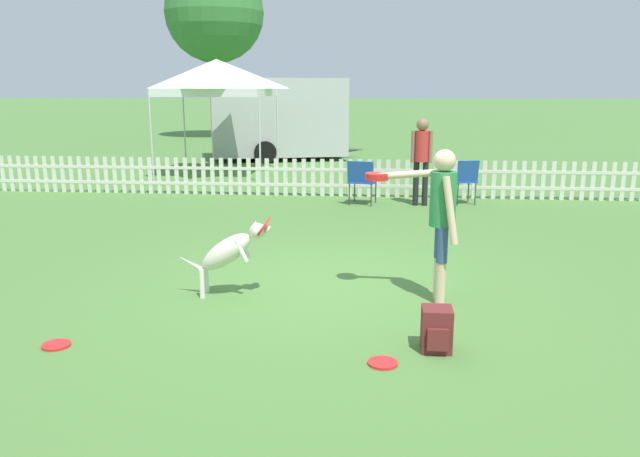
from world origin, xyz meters
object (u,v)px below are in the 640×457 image
at_px(frisbee_near_handler, 56,345).
at_px(equipment_trailer, 277,117).
at_px(folding_chair_center, 362,178).
at_px(canopy_tent_main, 217,78).
at_px(handler_person, 438,207).
at_px(backpack_on_grass, 437,330).
at_px(frisbee_near_dog, 383,363).
at_px(spectator_standing, 422,153).
at_px(leaping_dog, 230,250).
at_px(folding_chair_blue_left, 466,178).
at_px(tree_left_grove, 215,13).

xyz_separation_m(frisbee_near_handler, equipment_trailer, (-0.34, 15.05, 1.34)).
height_order(folding_chair_center, canopy_tent_main, canopy_tent_main).
relative_size(handler_person, folding_chair_center, 1.88).
xyz_separation_m(frisbee_near_handler, backpack_on_grass, (3.44, 0.23, 0.18)).
xyz_separation_m(frisbee_near_dog, spectator_standing, (0.78, 7.39, 1.03)).
height_order(frisbee_near_dog, spectator_standing, spectator_standing).
relative_size(leaping_dog, folding_chair_blue_left, 1.20).
bearing_deg(backpack_on_grass, canopy_tent_main, 113.21).
distance_m(leaping_dog, tree_left_grove, 23.14).
bearing_deg(frisbee_near_dog, backpack_on_grass, 35.11).
bearing_deg(folding_chair_blue_left, frisbee_near_dog, 63.97).
xyz_separation_m(handler_person, frisbee_near_handler, (-3.54, -1.58, -1.04)).
distance_m(backpack_on_grass, tree_left_grove, 25.04).
relative_size(frisbee_near_handler, backpack_on_grass, 0.64).
bearing_deg(folding_chair_center, backpack_on_grass, 108.62).
bearing_deg(canopy_tent_main, leaping_dog, -75.21).
bearing_deg(tree_left_grove, folding_chair_center, -66.57).
bearing_deg(frisbee_near_handler, handler_person, 24.09).
distance_m(frisbee_near_dog, folding_chair_center, 7.37).
bearing_deg(tree_left_grove, backpack_on_grass, -71.27).
bearing_deg(leaping_dog, spectator_standing, 155.67).
xyz_separation_m(leaping_dog, folding_chair_blue_left, (3.38, 5.93, 0.01)).
xyz_separation_m(backpack_on_grass, folding_chair_center, (-0.85, 7.00, 0.34)).
bearing_deg(leaping_dog, folding_chair_blue_left, 149.34).
distance_m(folding_chair_blue_left, spectator_standing, 1.04).
relative_size(frisbee_near_handler, folding_chair_center, 0.29).
relative_size(frisbee_near_handler, frisbee_near_dog, 1.00).
bearing_deg(folding_chair_center, equipment_trailer, -57.81).
xyz_separation_m(canopy_tent_main, equipment_trailer, (0.99, 3.71, -1.18)).
height_order(frisbee_near_handler, folding_chair_blue_left, folding_chair_blue_left).
bearing_deg(frisbee_near_handler, canopy_tent_main, 96.68).
distance_m(handler_person, folding_chair_blue_left, 6.00).
relative_size(frisbee_near_handler, tree_left_grove, 0.03).
bearing_deg(folding_chair_blue_left, spectator_standing, -2.20).
distance_m(handler_person, leaping_dog, 2.33).
bearing_deg(handler_person, frisbee_near_handler, 113.10).
distance_m(folding_chair_blue_left, equipment_trailer, 9.11).
relative_size(frisbee_near_dog, backpack_on_grass, 0.64).
distance_m(frisbee_near_handler, tree_left_grove, 24.45).
height_order(folding_chair_center, equipment_trailer, equipment_trailer).
relative_size(folding_chair_center, canopy_tent_main, 0.30).
bearing_deg(equipment_trailer, tree_left_grove, 100.06).
bearing_deg(frisbee_near_handler, tree_left_grove, 100.70).
xyz_separation_m(frisbee_near_handler, spectator_standing, (3.74, 7.28, 1.03)).
bearing_deg(equipment_trailer, handler_person, -89.92).
bearing_deg(frisbee_near_handler, frisbee_near_dog, -2.07).
height_order(canopy_tent_main, equipment_trailer, canopy_tent_main).
xyz_separation_m(leaping_dog, canopy_tent_main, (-2.59, 9.81, 2.00)).
distance_m(handler_person, canopy_tent_main, 11.00).
distance_m(frisbee_near_handler, spectator_standing, 8.25).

